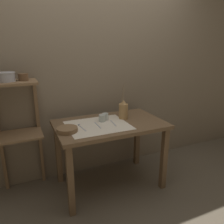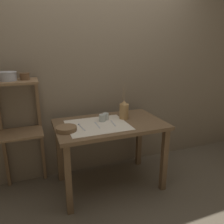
{
  "view_description": "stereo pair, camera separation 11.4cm",
  "coord_description": "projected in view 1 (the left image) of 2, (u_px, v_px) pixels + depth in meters",
  "views": [
    {
      "loc": [
        -0.89,
        -2.07,
        1.6
      ],
      "look_at": [
        0.03,
        0.0,
        0.9
      ],
      "focal_mm": 35.0,
      "sensor_mm": 36.0,
      "label": 1
    },
    {
      "loc": [
        -0.78,
        -2.12,
        1.6
      ],
      "look_at": [
        0.03,
        0.0,
        0.9
      ],
      "focal_mm": 35.0,
      "sensor_mm": 36.0,
      "label": 2
    }
  ],
  "objects": [
    {
      "name": "wooden_shelf_unit",
      "position": [
        18.0,
        118.0,
        2.27
      ],
      "size": [
        0.44,
        0.35,
        1.26
      ],
      "color": "brown",
      "rests_on": "ground_plane"
    },
    {
      "name": "glass_tumbler_near",
      "position": [
        102.0,
        118.0,
        2.42
      ],
      "size": [
        0.07,
        0.07,
        0.08
      ],
      "color": "#B7C1BC",
      "rests_on": "wooden_table"
    },
    {
      "name": "wooden_table",
      "position": [
        110.0,
        132.0,
        2.43
      ],
      "size": [
        1.19,
        0.72,
        0.78
      ],
      "color": "brown",
      "rests_on": "ground_plane"
    },
    {
      "name": "fork_outer",
      "position": [
        98.0,
        125.0,
        2.31
      ],
      "size": [
        0.01,
        0.19,
        0.0
      ],
      "color": "#A8A8AD",
      "rests_on": "wooden_table"
    },
    {
      "name": "metal_pot_small",
      "position": [
        23.0,
        77.0,
        2.14
      ],
      "size": [
        0.1,
        0.1,
        0.07
      ],
      "color": "brown",
      "rests_on": "wooden_shelf_unit"
    },
    {
      "name": "ground_plane",
      "position": [
        110.0,
        184.0,
        2.62
      ],
      "size": [
        12.0,
        12.0,
        0.0
      ],
      "primitive_type": "plane",
      "color": "brown"
    },
    {
      "name": "glass_tumbler_far",
      "position": [
        105.0,
        116.0,
        2.48
      ],
      "size": [
        0.07,
        0.07,
        0.07
      ],
      "color": "#B7C1BC",
      "rests_on": "wooden_table"
    },
    {
      "name": "wooden_bowl",
      "position": [
        67.0,
        130.0,
        2.14
      ],
      "size": [
        0.2,
        0.2,
        0.04
      ],
      "color": "brown",
      "rests_on": "wooden_table"
    },
    {
      "name": "knife_center",
      "position": [
        113.0,
        123.0,
        2.37
      ],
      "size": [
        0.03,
        0.19,
        0.0
      ],
      "color": "#A8A8AD",
      "rests_on": "wooden_table"
    },
    {
      "name": "metal_pot_large",
      "position": [
        6.0,
        77.0,
        2.08
      ],
      "size": [
        0.18,
        0.18,
        0.09
      ],
      "color": "#A8A8AD",
      "rests_on": "wooden_shelf_unit"
    },
    {
      "name": "linen_cloth",
      "position": [
        98.0,
        125.0,
        2.32
      ],
      "size": [
        0.64,
        0.53,
        0.0
      ],
      "color": "beige",
      "rests_on": "wooden_table"
    },
    {
      "name": "stone_wall_back",
      "position": [
        95.0,
        79.0,
        2.69
      ],
      "size": [
        7.0,
        0.06,
        2.4
      ],
      "color": "#7A6B56",
      "rests_on": "ground_plane"
    },
    {
      "name": "pitcher_with_flowers",
      "position": [
        123.0,
        110.0,
        2.5
      ],
      "size": [
        0.1,
        0.1,
        0.43
      ],
      "color": "#A87F4C",
      "rests_on": "wooden_table"
    },
    {
      "name": "spoon_inner",
      "position": [
        80.0,
        126.0,
        2.27
      ],
      "size": [
        0.04,
        0.2,
        0.02
      ],
      "color": "#A8A8AD",
      "rests_on": "wooden_table"
    }
  ]
}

